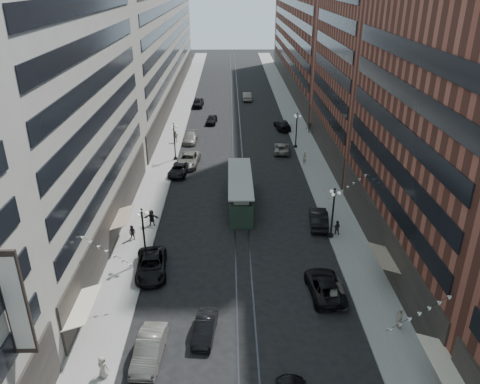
{
  "coord_description": "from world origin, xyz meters",
  "views": [
    {
      "loc": [
        -1.13,
        -9.78,
        24.67
      ],
      "look_at": [
        -0.18,
        32.77,
        5.0
      ],
      "focal_mm": 35.0,
      "sensor_mm": 36.0,
      "label": 1
    }
  ],
  "objects": [
    {
      "name": "ground",
      "position": [
        0.0,
        60.0,
        0.0
      ],
      "size": [
        220.0,
        220.0,
        0.0
      ],
      "primitive_type": "plane",
      "color": "black",
      "rests_on": "ground"
    },
    {
      "name": "sidewalk_west",
      "position": [
        -11.0,
        70.0,
        0.07
      ],
      "size": [
        4.0,
        180.0,
        0.15
      ],
      "primitive_type": "cube",
      "color": "gray",
      "rests_on": "ground"
    },
    {
      "name": "sidewalk_east",
      "position": [
        11.0,
        70.0,
        0.07
      ],
      "size": [
        4.0,
        180.0,
        0.15
      ],
      "primitive_type": "cube",
      "color": "gray",
      "rests_on": "ground"
    },
    {
      "name": "rail_west",
      "position": [
        -0.7,
        70.0,
        0.01
      ],
      "size": [
        0.12,
        180.0,
        0.02
      ],
      "primitive_type": "cube",
      "color": "#2D2D33",
      "rests_on": "ground"
    },
    {
      "name": "rail_east",
      "position": [
        0.7,
        70.0,
        0.01
      ],
      "size": [
        0.12,
        180.0,
        0.02
      ],
      "primitive_type": "cube",
      "color": "#2D2D33",
      "rests_on": "ground"
    },
    {
      "name": "building_west_mid",
      "position": [
        -17.0,
        33.0,
        14.0
      ],
      "size": [
        8.0,
        36.0,
        28.0
      ],
      "primitive_type": "cube",
      "color": "#A09C8E",
      "rests_on": "ground"
    },
    {
      "name": "building_west_far",
      "position": [
        -17.0,
        96.0,
        13.0
      ],
      "size": [
        8.0,
        90.0,
        26.0
      ],
      "primitive_type": "cube",
      "color": "#A09C8E",
      "rests_on": "ground"
    },
    {
      "name": "building_east_mid",
      "position": [
        17.0,
        28.0,
        12.0
      ],
      "size": [
        8.0,
        30.0,
        24.0
      ],
      "primitive_type": "cube",
      "color": "brown",
      "rests_on": "ground"
    },
    {
      "name": "building_east_tower",
      "position": [
        17.0,
        56.0,
        21.0
      ],
      "size": [
        8.0,
        26.0,
        42.0
      ],
      "primitive_type": "cube",
      "color": "brown",
      "rests_on": "ground"
    },
    {
      "name": "building_east_far",
      "position": [
        17.0,
        105.0,
        12.0
      ],
      "size": [
        8.0,
        72.0,
        24.0
      ],
      "primitive_type": "cube",
      "color": "brown",
      "rests_on": "ground"
    },
    {
      "name": "lamppost_sw_far",
      "position": [
        -9.2,
        28.0,
        3.1
      ],
      "size": [
        1.03,
        1.14,
        5.52
      ],
      "color": "black",
      "rests_on": "sidewalk_west"
    },
    {
      "name": "lamppost_sw_mid",
      "position": [
        -9.2,
        55.0,
        3.1
      ],
      "size": [
        1.03,
        1.14,
        5.52
      ],
      "color": "black",
      "rests_on": "sidewalk_west"
    },
    {
      "name": "lamppost_se_far",
      "position": [
        9.2,
        32.0,
        3.1
      ],
      "size": [
        1.03,
        1.14,
        5.52
      ],
      "color": "black",
      "rests_on": "sidewalk_east"
    },
    {
      "name": "lamppost_se_mid",
      "position": [
        9.2,
        60.0,
        3.1
      ],
      "size": [
        1.03,
        1.14,
        5.52
      ],
      "color": "black",
      "rests_on": "sidewalk_east"
    },
    {
      "name": "streetcar",
      "position": [
        0.0,
        40.23,
        1.6
      ],
      "size": [
        2.78,
        12.55,
        3.47
      ],
      "color": "#213427",
      "rests_on": "ground"
    },
    {
      "name": "car_1",
      "position": [
        -6.97,
        15.56,
        0.83
      ],
      "size": [
        2.13,
        5.17,
        1.66
      ],
      "primitive_type": "imported",
      "rotation": [
        0.0,
        0.0,
        -0.07
      ],
      "color": "#646158",
      "rests_on": "ground"
    },
    {
      "name": "car_2",
      "position": [
        -8.4,
        26.13,
        0.81
      ],
      "size": [
        3.29,
        6.1,
        1.62
      ],
      "primitive_type": "imported",
      "rotation": [
        0.0,
        0.0,
        0.11
      ],
      "color": "black",
      "rests_on": "ground"
    },
    {
      "name": "car_4",
      "position": [
        7.55,
        22.16,
        0.73
      ],
      "size": [
        1.97,
        4.39,
        1.47
      ],
      "primitive_type": "imported",
      "rotation": [
        0.0,
        0.0,
        3.09
      ],
      "color": "slate",
      "rests_on": "ground"
    },
    {
      "name": "car_5",
      "position": [
        -3.15,
        17.8,
        0.69
      ],
      "size": [
        1.92,
        4.35,
        1.39
      ],
      "primitive_type": "imported",
      "rotation": [
        0.0,
        0.0,
        -0.11
      ],
      "color": "black",
      "rests_on": "ground"
    },
    {
      "name": "pedestrian_1",
      "position": [
        -9.79,
        13.83,
        0.99
      ],
      "size": [
        0.93,
        0.73,
        1.67
      ],
      "primitive_type": "imported",
      "rotation": [
        0.0,
        0.0,
        2.74
      ],
      "color": "#A49787",
      "rests_on": "sidewalk_west"
    },
    {
      "name": "pedestrian_2",
      "position": [
        -11.17,
        31.89,
        0.95
      ],
      "size": [
        0.87,
        0.65,
        1.6
      ],
      "primitive_type": "imported",
      "rotation": [
        0.0,
        0.0,
        -0.33
      ],
      "color": "black",
      "rests_on": "sidewalk_west"
    },
    {
      "name": "pedestrian_4",
      "position": [
        11.64,
        18.14,
        1.04
      ],
      "size": [
        0.5,
        1.05,
        1.78
      ],
      "primitive_type": "imported",
      "rotation": [
        0.0,
        0.0,
        1.55
      ],
      "color": "beige",
      "rests_on": "sidewalk_east"
    },
    {
      "name": "car_7",
      "position": [
        -8.14,
        49.41,
        0.71
      ],
      "size": [
        3.01,
        5.36,
        1.41
      ],
      "primitive_type": "imported",
      "rotation": [
        0.0,
        0.0,
        -0.13
      ],
      "color": "black",
      "rests_on": "ground"
    },
    {
      "name": "car_8",
      "position": [
        -7.56,
        63.18,
        0.73
      ],
      "size": [
        2.29,
        5.13,
        1.46
      ],
      "primitive_type": "imported",
      "rotation": [
        0.0,
        0.0,
        -0.05
      ],
      "color": "slate",
      "rests_on": "ground"
    },
    {
      "name": "car_9",
      "position": [
        -7.71,
        86.21,
        0.89
      ],
      "size": [
        2.38,
        5.32,
        1.78
      ],
      "primitive_type": "imported",
      "rotation": [
        0.0,
        0.0,
        -0.06
      ],
      "color": "black",
      "rests_on": "ground"
    },
    {
      "name": "car_10",
      "position": [
        8.4,
        34.75,
        0.86
      ],
      "size": [
        2.4,
        5.38,
        1.71
      ],
      "primitive_type": "imported",
      "rotation": [
        0.0,
        0.0,
        3.03
      ],
      "color": "black",
      "rests_on": "ground"
    },
    {
      "name": "car_11",
      "position": [
        6.8,
        58.03,
        0.69
      ],
      "size": [
        2.78,
        5.18,
        1.38
      ],
      "primitive_type": "imported",
      "rotation": [
        0.0,
        0.0,
        3.04
      ],
      "color": "gray",
      "rests_on": "ground"
    },
    {
      "name": "car_12",
      "position": [
        8.15,
        70.16,
        0.81
      ],
      "size": [
        2.94,
        5.8,
        1.61
      ],
      "primitive_type": "imported",
      "rotation": [
        0.0,
        0.0,
        3.27
      ],
      "color": "black",
      "rests_on": "ground"
    },
    {
      "name": "car_13",
      "position": [
        -4.5,
        73.87,
        0.76
      ],
      "size": [
        2.27,
        4.61,
        1.51
      ],
      "primitive_type": "imported",
      "rotation": [
        0.0,
        0.0,
        -0.11
      ],
      "color": "black",
      "rests_on": "ground"
    },
    {
      "name": "car_14",
      "position": [
        2.65,
        91.59,
        0.86
      ],
      "size": [
        1.83,
        5.21,
        1.72
      ],
      "primitive_type": "imported",
      "rotation": [
        0.0,
        0.0,
        3.14
      ],
      "color": "gray",
      "rests_on": "ground"
    },
    {
      "name": "pedestrian_5",
      "position": [
        -9.67,
        34.92,
        1.05
      ],
      "size": [
        1.71,
        0.62,
        1.8
      ],
      "primitive_type": "imported",
      "rotation": [
        0.0,
        0.0,
        -0.08
      ],
      "color": "black",
      "rests_on": "sidewalk_west"
    },
    {
      "name": "pedestrian_6",
      "position": [
        -9.91,
        62.85,
        1.11
      ],
      "size": [
        1.23,
        0.84,
        1.93
      ],
      "primitive_type": "imported",
      "rotation": [
        0.0,
        0.0,
        2.83
      ],
      "color": "beige",
      "rests_on": "sidewalk_west"
    },
    {
      "name": "pedestrian_7",
      "position": [
        9.92,
        32.63,
        0.91
      ],
      "size": [
        0.83,
        0.64,
        1.52
      ],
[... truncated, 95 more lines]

